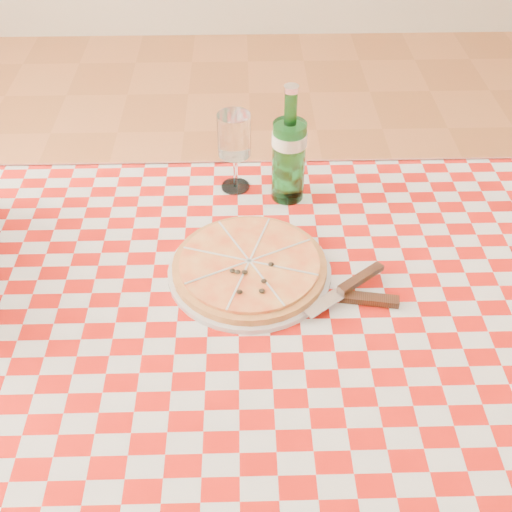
# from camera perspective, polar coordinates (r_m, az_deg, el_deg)

# --- Properties ---
(dining_table) EXTENTS (1.20, 0.80, 0.75)m
(dining_table) POSITION_cam_1_polar(r_m,az_deg,el_deg) (1.19, 1.05, -7.64)
(dining_table) COLOR brown
(dining_table) RESTS_ON ground
(tablecloth) EXTENTS (1.30, 0.90, 0.01)m
(tablecloth) POSITION_cam_1_polar(r_m,az_deg,el_deg) (1.12, 1.10, -4.47)
(tablecloth) COLOR #AC120A
(tablecloth) RESTS_ON dining_table
(pizza_plate) EXTENTS (0.38, 0.38, 0.04)m
(pizza_plate) POSITION_cam_1_polar(r_m,az_deg,el_deg) (1.16, -0.58, -0.87)
(pizza_plate) COLOR #C68342
(pizza_plate) RESTS_ON tablecloth
(water_bottle) EXTENTS (0.09, 0.09, 0.25)m
(water_bottle) POSITION_cam_1_polar(r_m,az_deg,el_deg) (1.29, 2.97, 9.87)
(water_bottle) COLOR #196525
(water_bottle) RESTS_ON tablecloth
(wine_glass) EXTENTS (0.08, 0.08, 0.17)m
(wine_glass) POSITION_cam_1_polar(r_m,az_deg,el_deg) (1.34, -1.92, 9.18)
(wine_glass) COLOR white
(wine_glass) RESTS_ON tablecloth
(cutlery) EXTENTS (0.31, 0.29, 0.03)m
(cutlery) POSITION_cam_1_polar(r_m,az_deg,el_deg) (1.13, 7.49, -3.31)
(cutlery) COLOR silver
(cutlery) RESTS_ON tablecloth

